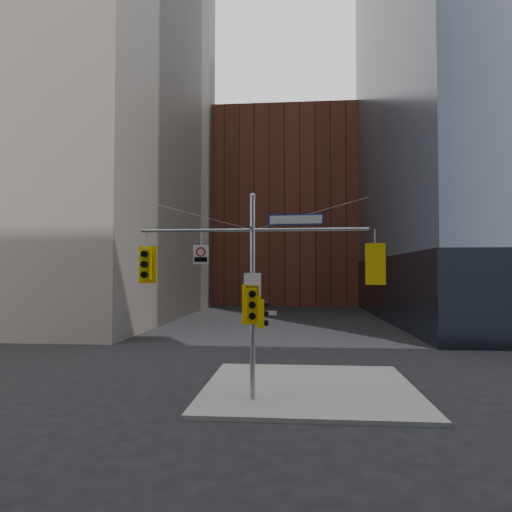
% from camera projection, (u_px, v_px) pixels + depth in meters
% --- Properties ---
extents(ground, '(160.00, 160.00, 0.00)m').
position_uv_depth(ground, '(246.00, 422.00, 13.72)').
color(ground, black).
rests_on(ground, ground).
extents(sidewalk_corner, '(8.00, 8.00, 0.15)m').
position_uv_depth(sidewalk_corner, '(309.00, 388.00, 17.53)').
color(sidewalk_corner, gray).
rests_on(sidewalk_corner, ground).
extents(brick_midrise, '(26.00, 20.00, 28.00)m').
position_uv_depth(brick_midrise, '(286.00, 213.00, 71.98)').
color(brick_midrise, brown).
rests_on(brick_midrise, ground).
extents(signal_assembly, '(8.00, 0.80, 7.30)m').
position_uv_depth(signal_assembly, '(253.00, 275.00, 15.87)').
color(signal_assembly, '#989AA0').
rests_on(signal_assembly, ground).
extents(traffic_light_west_arm, '(0.64, 0.51, 1.35)m').
position_uv_depth(traffic_light_west_arm, '(146.00, 264.00, 16.23)').
color(traffic_light_west_arm, yellow).
rests_on(traffic_light_west_arm, ground).
extents(traffic_light_east_arm, '(0.67, 0.56, 1.41)m').
position_uv_depth(traffic_light_east_arm, '(375.00, 264.00, 15.52)').
color(traffic_light_east_arm, yellow).
rests_on(traffic_light_east_arm, ground).
extents(traffic_light_pole_side, '(0.40, 0.34, 0.96)m').
position_uv_depth(traffic_light_pole_side, '(262.00, 314.00, 15.80)').
color(traffic_light_pole_side, yellow).
rests_on(traffic_light_pole_side, ground).
extents(traffic_light_pole_front, '(0.66, 0.57, 1.38)m').
position_uv_depth(traffic_light_pole_front, '(252.00, 305.00, 15.57)').
color(traffic_light_pole_front, yellow).
rests_on(traffic_light_pole_front, ground).
extents(street_sign_blade, '(1.92, 0.15, 0.37)m').
position_uv_depth(street_sign_blade, '(296.00, 220.00, 15.82)').
color(street_sign_blade, navy).
rests_on(street_sign_blade, ground).
extents(regulatory_sign_arm, '(0.54, 0.11, 0.68)m').
position_uv_depth(regulatory_sign_arm, '(201.00, 254.00, 16.04)').
color(regulatory_sign_arm, silver).
rests_on(regulatory_sign_arm, ground).
extents(regulatory_sign_pole, '(0.59, 0.05, 0.77)m').
position_uv_depth(regulatory_sign_pole, '(252.00, 285.00, 15.74)').
color(regulatory_sign_pole, silver).
rests_on(regulatory_sign_pole, ground).
extents(street_blade_ew, '(0.78, 0.12, 0.16)m').
position_uv_depth(street_blade_ew, '(266.00, 313.00, 15.79)').
color(street_blade_ew, silver).
rests_on(street_blade_ew, ground).
extents(street_blade_ns, '(0.08, 0.67, 0.13)m').
position_uv_depth(street_blade_ns, '(254.00, 316.00, 16.27)').
color(street_blade_ns, '#145926').
rests_on(street_blade_ns, ground).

